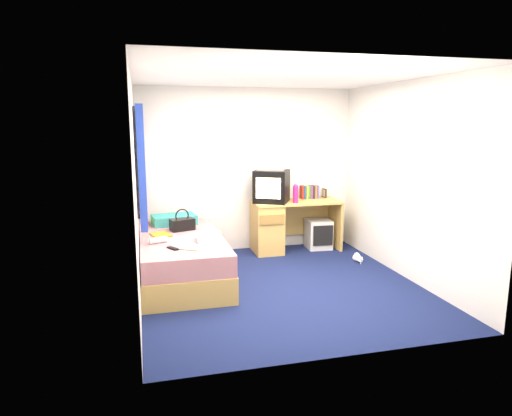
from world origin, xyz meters
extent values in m
plane|color=#0C1438|center=(0.00, 0.00, 0.00)|extent=(3.40, 3.40, 0.00)
plane|color=white|center=(0.00, 0.00, 2.40)|extent=(3.40, 3.40, 0.00)
plane|color=silver|center=(0.00, 1.70, 1.20)|extent=(3.20, 0.00, 3.20)
plane|color=silver|center=(0.00, -1.70, 1.20)|extent=(3.20, 0.00, 3.20)
plane|color=silver|center=(-1.60, 0.00, 1.20)|extent=(0.00, 3.40, 3.40)
plane|color=silver|center=(1.60, 0.00, 1.20)|extent=(0.00, 3.40, 3.40)
cube|color=tan|center=(-1.10, 0.56, 0.15)|extent=(1.00, 2.00, 0.30)
cube|color=olive|center=(-0.60, 0.16, 0.16)|extent=(0.02, 0.70, 0.18)
cube|color=silver|center=(-1.10, 0.56, 0.42)|extent=(0.98, 1.98, 0.24)
cube|color=#18559F|center=(-1.13, 1.25, 0.60)|extent=(0.62, 0.44, 0.13)
cube|color=tan|center=(0.68, 1.42, 0.73)|extent=(1.30, 0.55, 0.03)
cube|color=tan|center=(0.23, 1.42, 0.36)|extent=(0.40, 0.52, 0.72)
cube|color=tan|center=(1.31, 1.42, 0.36)|extent=(0.04, 0.52, 0.72)
cube|color=tan|center=(0.93, 1.67, 0.45)|extent=(0.78, 0.03, 0.55)
cube|color=silver|center=(1.05, 1.44, 0.22)|extent=(0.37, 0.37, 0.44)
cube|color=black|center=(0.30, 1.44, 0.98)|extent=(0.62, 0.61, 0.47)
cube|color=beige|center=(0.20, 1.25, 0.98)|extent=(0.32, 0.19, 0.29)
cube|color=#B7B8BA|center=(0.30, 1.44, 1.26)|extent=(0.47, 0.42, 0.07)
cube|color=maroon|center=(0.83, 1.60, 0.85)|extent=(0.03, 0.13, 0.20)
cube|color=navy|center=(0.86, 1.60, 0.85)|extent=(0.03, 0.13, 0.20)
cube|color=gold|center=(0.90, 1.60, 0.85)|extent=(0.03, 0.13, 0.20)
cube|color=#337F33|center=(0.93, 1.60, 0.85)|extent=(0.03, 0.13, 0.20)
cube|color=#7F337F|center=(0.97, 1.60, 0.85)|extent=(0.03, 0.13, 0.20)
cube|color=#262626|center=(1.00, 1.60, 0.85)|extent=(0.03, 0.13, 0.20)
cube|color=#B26633|center=(1.04, 1.60, 0.85)|extent=(0.03, 0.13, 0.20)
cube|color=#4C4C99|center=(1.07, 1.60, 0.85)|extent=(0.03, 0.13, 0.20)
cube|color=black|center=(1.21, 1.62, 0.82)|extent=(0.03, 0.12, 0.14)
cylinder|color=#D61E6F|center=(0.62, 1.28, 0.87)|extent=(0.10, 0.10, 0.24)
cylinder|color=silver|center=(0.50, 1.50, 0.85)|extent=(0.06, 0.06, 0.20)
cube|color=black|center=(-1.06, 0.86, 0.61)|extent=(0.33, 0.25, 0.15)
torus|color=black|center=(-1.06, 0.86, 0.73)|extent=(0.18, 0.07, 0.18)
cube|color=silver|center=(-0.80, 0.26, 0.58)|extent=(0.30, 0.26, 0.09)
cube|color=yellow|center=(-1.34, 0.66, 0.55)|extent=(0.28, 0.33, 0.01)
cylinder|color=silver|center=(-1.38, 0.30, 0.58)|extent=(0.21, 0.13, 0.07)
cube|color=orange|center=(-1.07, -0.08, 0.55)|extent=(0.22, 0.16, 0.01)
cube|color=black|center=(-1.24, -0.01, 0.55)|extent=(0.12, 0.16, 0.02)
cube|color=silver|center=(-1.58, 0.90, 1.45)|extent=(0.02, 0.90, 1.10)
cube|color=white|center=(-1.57, 0.90, 2.04)|extent=(0.06, 1.06, 0.08)
cube|color=white|center=(-1.57, 0.90, 0.86)|extent=(0.06, 1.06, 0.08)
cube|color=navy|center=(-1.53, 0.31, 1.40)|extent=(0.08, 0.24, 1.40)
cube|color=navy|center=(-1.53, 1.49, 1.40)|extent=(0.08, 0.24, 1.40)
cone|color=white|center=(1.38, 0.69, 0.04)|extent=(0.10, 0.22, 0.09)
cone|color=white|center=(1.30, 0.60, 0.04)|extent=(0.12, 0.23, 0.09)
camera|label=1|loc=(-1.55, -4.89, 1.91)|focal=32.00mm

